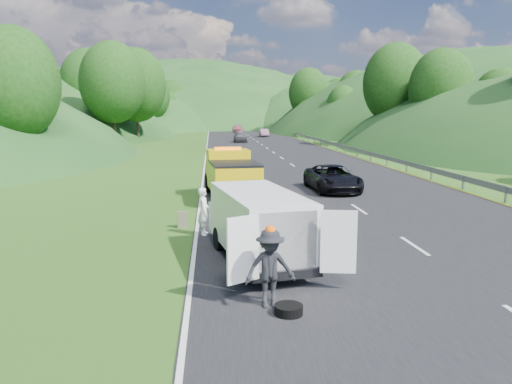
{
  "coord_description": "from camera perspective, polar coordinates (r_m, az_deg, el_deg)",
  "views": [
    {
      "loc": [
        -3.33,
        -16.73,
        4.22
      ],
      "look_at": [
        -1.74,
        1.16,
        1.3
      ],
      "focal_mm": 35.0,
      "sensor_mm": 36.0,
      "label": 1
    }
  ],
  "objects": [
    {
      "name": "ground",
      "position": [
        17.58,
        6.01,
        -4.71
      ],
      "size": [
        320.0,
        320.0,
        0.0
      ],
      "primitive_type": "plane",
      "color": "#38661E",
      "rests_on": "ground"
    },
    {
      "name": "road_surface",
      "position": [
        57.24,
        1.28,
        5.01
      ],
      "size": [
        14.0,
        200.0,
        0.02
      ],
      "primitive_type": "cube",
      "color": "black",
      "rests_on": "ground"
    },
    {
      "name": "worker",
      "position": [
        11.14,
        1.59,
        -13.03
      ],
      "size": [
        1.2,
        0.8,
        1.72
      ],
      "primitive_type": "imported",
      "rotation": [
        0.0,
        0.0,
        0.15
      ],
      "color": "black",
      "rests_on": "ground"
    },
    {
      "name": "child",
      "position": [
        18.09,
        0.08,
        -4.25
      ],
      "size": [
        0.53,
        0.48,
        0.91
      ],
      "primitive_type": "imported",
      "rotation": [
        0.0,
        0.0,
        -0.35
      ],
      "color": "#BEC066",
      "rests_on": "ground"
    },
    {
      "name": "hills_backdrop",
      "position": [
        151.81,
        -1.39,
        7.64
      ],
      "size": [
        201.0,
        288.6,
        44.0
      ],
      "primitive_type": null,
      "color": "#2D5B23",
      "rests_on": "ground"
    },
    {
      "name": "guardrail",
      "position": [
        70.69,
        6.07,
        5.76
      ],
      "size": [
        0.06,
        140.0,
        1.52
      ],
      "primitive_type": "cube",
      "color": "gray",
      "rests_on": "ground"
    },
    {
      "name": "woman",
      "position": [
        17.35,
        -5.94,
        -4.89
      ],
      "size": [
        0.47,
        0.62,
        1.63
      ],
      "primitive_type": "imported",
      "rotation": [
        0.0,
        0.0,
        1.51
      ],
      "color": "white",
      "rests_on": "ground"
    },
    {
      "name": "dist_car_c",
      "position": [
        101.43,
        -2.1,
        6.84
      ],
      "size": [
        2.04,
        5.03,
        1.46
      ],
      "primitive_type": "imported",
      "color": "#A85466",
      "rests_on": "ground"
    },
    {
      "name": "dist_car_a",
      "position": [
        68.95,
        -1.78,
        5.72
      ],
      "size": [
        1.76,
        4.38,
        1.49
      ],
      "primitive_type": "imported",
      "color": "#434247",
      "rests_on": "ground"
    },
    {
      "name": "spare_tire",
      "position": [
        10.77,
        3.75,
        -13.86
      ],
      "size": [
        0.61,
        0.61,
        0.2
      ],
      "primitive_type": "cylinder",
      "color": "black",
      "rests_on": "ground"
    },
    {
      "name": "tree_line_right",
      "position": [
        81.24,
        13.91,
        5.99
      ],
      "size": [
        14.0,
        140.0,
        14.0
      ],
      "primitive_type": null,
      "color": "#2C5619",
      "rests_on": "ground"
    },
    {
      "name": "suitcase",
      "position": [
        18.46,
        -8.39,
        -3.13
      ],
      "size": [
        0.39,
        0.25,
        0.6
      ],
      "primitive_type": "cube",
      "rotation": [
        0.0,
        0.0,
        0.13
      ],
      "color": "#575741",
      "rests_on": "ground"
    },
    {
      "name": "tow_truck",
      "position": [
        24.23,
        -2.88,
        2.05
      ],
      "size": [
        2.65,
        5.86,
        2.44
      ],
      "rotation": [
        0.0,
        0.0,
        0.1
      ],
      "color": "black",
      "rests_on": "ground"
    },
    {
      "name": "passing_suv",
      "position": [
        26.93,
        8.71,
        0.11
      ],
      "size": [
        2.45,
        4.97,
        1.36
      ],
      "primitive_type": "imported",
      "rotation": [
        0.0,
        0.0,
        0.04
      ],
      "color": "black",
      "rests_on": "ground"
    },
    {
      "name": "dist_car_b",
      "position": [
        83.11,
        0.93,
        6.32
      ],
      "size": [
        1.36,
        3.91,
        1.29
      ],
      "primitive_type": "imported",
      "color": "#795164",
      "rests_on": "ground"
    },
    {
      "name": "tree_line_left",
      "position": [
        78.43,
        -16.69,
        5.76
      ],
      "size": [
        14.0,
        140.0,
        14.0
      ],
      "primitive_type": null,
      "color": "#2C5619",
      "rests_on": "ground"
    },
    {
      "name": "white_van",
      "position": [
        14.04,
        0.18,
        -3.44
      ],
      "size": [
        3.47,
        6.03,
        2.02
      ],
      "rotation": [
        0.0,
        0.0,
        0.19
      ],
      "color": "black",
      "rests_on": "ground"
    }
  ]
}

